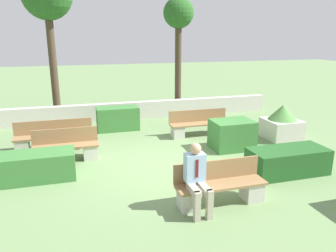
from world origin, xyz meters
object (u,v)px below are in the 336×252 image
Objects in this scene: bench_front at (220,188)px; bench_back at (66,149)px; planter_corner_left at (282,123)px; bench_right_side at (200,126)px; person_seated_man at (197,175)px; tree_center_left at (178,20)px; bench_left_side at (54,138)px.

bench_front and bench_back have the same top height.
planter_corner_left is (6.61, 0.08, 0.21)m from bench_back.
bench_front is at bearing -138.05° from planter_corner_left.
person_seated_man is at bearing -107.06° from bench_right_side.
person_seated_man is at bearing -140.86° from planter_corner_left.
person_seated_man reaches higher than planter_corner_left.
planter_corner_left is 0.24× the size of tree_center_left.
bench_front is 1.38× the size of person_seated_man.
bench_right_side is at bearing -95.58° from tree_center_left.
bench_left_side is (-3.27, 4.25, 0.01)m from bench_front.
bench_back is 1.54× the size of planter_corner_left.
bench_back is at bearing -159.98° from bench_right_side.
bench_front is 0.90× the size of bench_right_side.
person_seated_man is 8.68m from tree_center_left.
bench_right_side is (4.56, 0.09, -0.01)m from bench_left_side.
bench_right_side is at bearing 73.50° from bench_front.
bench_left_side and bench_right_side have the same top height.
bench_front is at bearing -101.22° from bench_right_side.
bench_right_side is at bearing 24.01° from bench_back.
person_seated_man reaches higher than bench_back.
tree_center_left is at bearing 115.24° from planter_corner_left.
bench_left_side is 1.98× the size of planter_corner_left.
tree_center_left is (2.17, 7.83, 3.06)m from person_seated_man.
tree_center_left reaches higher than bench_left_side.
bench_back is 0.36× the size of tree_center_left.
planter_corner_left reaches higher than bench_front.
tree_center_left is at bearing 89.71° from bench_right_side.
tree_center_left reaches higher than bench_front.
bench_front is 5.36m from bench_left_side.
tree_center_left is (4.88, 3.44, 3.45)m from bench_left_side.
planter_corner_left is at bearing 41.95° from bench_front.
bench_right_side is 4.86m from person_seated_man.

